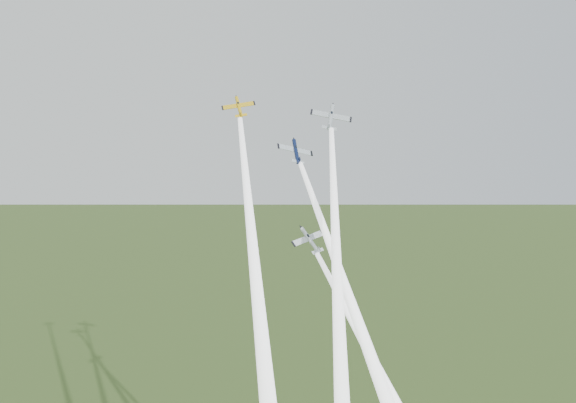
% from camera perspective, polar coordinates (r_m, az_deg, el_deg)
% --- Properties ---
extents(plane_yellow, '(6.93, 5.87, 6.43)m').
position_cam_1_polar(plane_yellow, '(140.89, -3.91, 7.49)').
color(plane_yellow, gold).
extents(smoke_trail_yellow, '(7.61, 47.38, 50.77)m').
position_cam_1_polar(smoke_trail_yellow, '(118.36, -2.65, -5.21)').
color(smoke_trail_yellow, white).
extents(plane_navy, '(8.32, 7.35, 8.03)m').
position_cam_1_polar(plane_navy, '(145.01, 0.63, 3.99)').
color(plane_navy, '#0E183E').
extents(smoke_trail_navy, '(9.88, 50.01, 53.77)m').
position_cam_1_polar(smoke_trail_navy, '(125.86, 5.53, -9.36)').
color(smoke_trail_navy, white).
extents(plane_silver_right, '(10.62, 8.29, 8.42)m').
position_cam_1_polar(plane_silver_right, '(143.94, 3.41, 6.67)').
color(plane_silver_right, silver).
extents(smoke_trail_silver_right, '(16.93, 50.71, 55.71)m').
position_cam_1_polar(smoke_trail_silver_right, '(119.98, 3.96, -7.24)').
color(smoke_trail_silver_right, white).
extents(plane_silver_low, '(10.02, 7.96, 7.76)m').
position_cam_1_polar(plane_silver_low, '(138.36, 1.74, -3.06)').
color(plane_silver_low, silver).
extents(smoke_trail_silver_low, '(18.45, 40.05, 45.09)m').
position_cam_1_polar(smoke_trail_silver_low, '(128.56, 8.16, -14.87)').
color(smoke_trail_silver_low, white).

